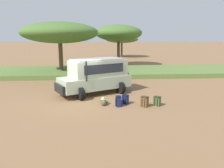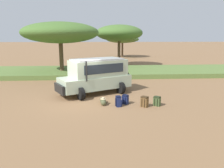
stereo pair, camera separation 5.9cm
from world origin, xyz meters
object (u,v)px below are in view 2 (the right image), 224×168
(acacia_tree_left_mid, at_px, (119,33))
(acacia_tree_centre_back, at_px, (122,39))
(backpack_near_rear_wheel, at_px, (125,100))
(safari_vehicle, at_px, (96,75))
(backpack_beside_front_wheel, at_px, (118,101))
(acacia_tree_far_left, at_px, (60,33))
(backpack_outermost, at_px, (157,101))
(duffel_bag_low_black_case, at_px, (103,101))
(backpack_cluster_center, at_px, (145,102))

(acacia_tree_left_mid, relative_size, acacia_tree_centre_back, 0.98)
(backpack_near_rear_wheel, bearing_deg, acacia_tree_centre_back, 83.98)
(safari_vehicle, bearing_deg, backpack_beside_front_wheel, -68.11)
(safari_vehicle, relative_size, acacia_tree_centre_back, 0.84)
(backpack_near_rear_wheel, xyz_separation_m, acacia_tree_far_left, (-5.38, 10.69, 4.04))
(safari_vehicle, distance_m, backpack_beside_front_wheel, 3.50)
(acacia_tree_far_left, relative_size, acacia_tree_centre_back, 1.24)
(safari_vehicle, bearing_deg, acacia_tree_far_left, 114.54)
(backpack_outermost, relative_size, duffel_bag_low_black_case, 0.58)
(backpack_cluster_center, height_order, backpack_near_rear_wheel, backpack_cluster_center)
(backpack_near_rear_wheel, relative_size, backpack_outermost, 1.01)
(backpack_cluster_center, xyz_separation_m, backpack_near_rear_wheel, (-1.02, 0.60, -0.02))
(backpack_cluster_center, relative_size, backpack_near_rear_wheel, 1.09)
(backpack_beside_front_wheel, distance_m, duffel_bag_low_black_case, 1.04)
(safari_vehicle, xyz_separation_m, backpack_cluster_center, (2.73, -3.25, -1.00))
(backpack_beside_front_wheel, distance_m, acacia_tree_far_left, 12.84)
(duffel_bag_low_black_case, bearing_deg, safari_vehicle, 98.70)
(backpack_outermost, distance_m, duffel_bag_low_black_case, 3.15)
(backpack_cluster_center, height_order, backpack_outermost, backpack_cluster_center)
(safari_vehicle, height_order, acacia_tree_far_left, acacia_tree_far_left)
(backpack_beside_front_wheel, bearing_deg, backpack_outermost, 0.39)
(backpack_near_rear_wheel, distance_m, acacia_tree_left_mid, 17.68)
(safari_vehicle, relative_size, duffel_bag_low_black_case, 5.53)
(backpack_cluster_center, xyz_separation_m, acacia_tree_far_left, (-6.40, 11.30, 4.01))
(backpack_cluster_center, xyz_separation_m, duffel_bag_low_black_case, (-2.33, 0.69, -0.13))
(acacia_tree_far_left, bearing_deg, backpack_near_rear_wheel, -63.30)
(backpack_near_rear_wheel, height_order, backpack_outermost, backpack_near_rear_wheel)
(backpack_beside_front_wheel, xyz_separation_m, duffel_bag_low_black_case, (-0.86, 0.56, -0.13))
(backpack_outermost, xyz_separation_m, acacia_tree_centre_back, (1.44, 31.01, 3.14))
(safari_vehicle, relative_size, backpack_beside_front_wheel, 8.54)
(backpack_near_rear_wheel, relative_size, acacia_tree_centre_back, 0.09)
(acacia_tree_far_left, bearing_deg, backpack_beside_front_wheel, -66.19)
(backpack_beside_front_wheel, height_order, backpack_near_rear_wheel, backpack_beside_front_wheel)
(safari_vehicle, relative_size, acacia_tree_left_mid, 0.86)
(acacia_tree_far_left, xyz_separation_m, acacia_tree_left_mid, (6.64, 6.46, 0.08))
(backpack_outermost, bearing_deg, acacia_tree_far_left, 122.72)
(backpack_cluster_center, height_order, acacia_tree_left_mid, acacia_tree_left_mid)
(backpack_near_rear_wheel, distance_m, duffel_bag_low_black_case, 1.32)
(backpack_cluster_center, bearing_deg, duffel_bag_low_black_case, 163.44)
(backpack_beside_front_wheel, relative_size, acacia_tree_far_left, 0.08)
(backpack_near_rear_wheel, bearing_deg, backpack_cluster_center, -30.50)
(acacia_tree_centre_back, bearing_deg, backpack_near_rear_wheel, -96.02)
(safari_vehicle, distance_m, backpack_outermost, 4.78)
(backpack_cluster_center, xyz_separation_m, acacia_tree_left_mid, (0.24, 17.75, 4.09))
(backpack_near_rear_wheel, xyz_separation_m, acacia_tree_centre_back, (3.22, 30.56, 3.14))
(duffel_bag_low_black_case, distance_m, acacia_tree_centre_back, 30.97)
(backpack_outermost, xyz_separation_m, acacia_tree_left_mid, (-0.52, 17.61, 4.12))
(acacia_tree_far_left, distance_m, acacia_tree_left_mid, 9.26)
(backpack_near_rear_wheel, relative_size, duffel_bag_low_black_case, 0.58)
(acacia_tree_centre_back, bearing_deg, backpack_beside_front_wheel, -96.75)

